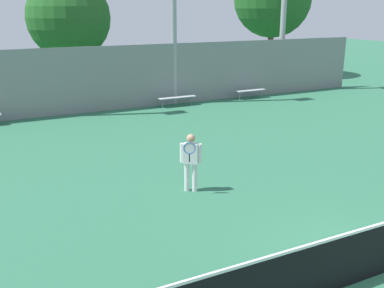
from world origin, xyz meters
TOP-DOWN VIEW (x-y plane):
  - ground_plane at (0.00, 0.00)m, footprint 100.00×100.00m
  - tennis_net at (0.00, 0.00)m, footprint 11.30×0.09m
  - tennis_player at (-1.29, 5.09)m, footprint 0.54×0.52m
  - bench_courtside_near at (7.38, 15.13)m, footprint 1.71×0.40m
  - bench_adjacent_court at (2.99, 15.13)m, footprint 1.95×0.40m
  - back_fence at (0.00, 15.73)m, footprint 29.20×0.06m
  - tree_green_tall at (-0.49, 22.45)m, footprint 4.83×4.83m

SIDE VIEW (x-z plane):
  - ground_plane at x=0.00m, z-range 0.00..0.00m
  - bench_courtside_near at x=7.38m, z-range 0.19..0.66m
  - bench_adjacent_court at x=2.99m, z-range 0.19..0.66m
  - tennis_net at x=0.00m, z-range 0.01..1.07m
  - tennis_player at x=-1.29m, z-range 0.11..1.68m
  - back_fence at x=0.00m, z-range 0.00..3.03m
  - tree_green_tall at x=-0.49m, z-range 0.87..7.46m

